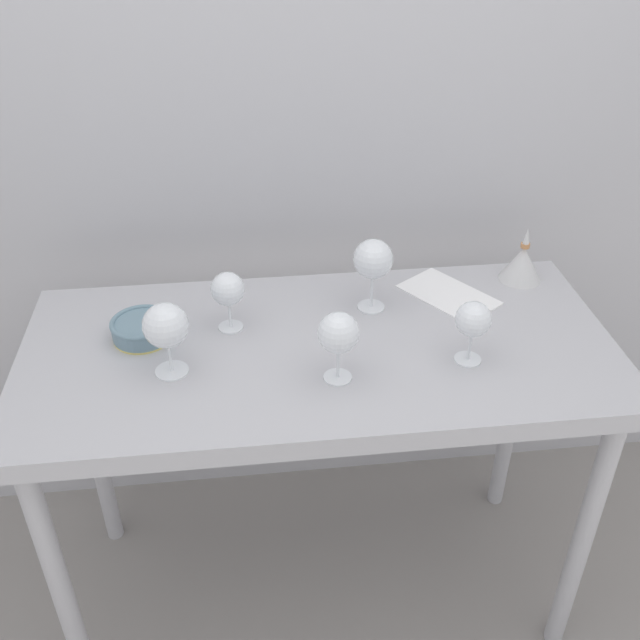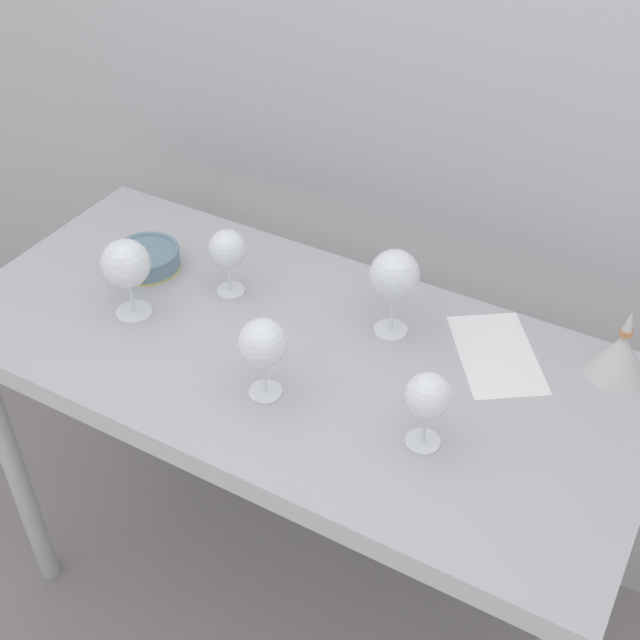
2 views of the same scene
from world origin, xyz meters
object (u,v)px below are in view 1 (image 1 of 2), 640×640
tasting_bowl (142,328)px  wine_glass_far_right (373,261)px  wine_glass_near_left (166,327)px  wine_glass_near_center (338,334)px  wine_glass_far_left (228,291)px  tasting_sheet_upper (449,295)px  decanter_funnel (522,263)px  wine_glass_near_right (473,321)px

tasting_bowl → wine_glass_far_right: bearing=6.9°
tasting_bowl → wine_glass_near_left: bearing=-62.0°
wine_glass_near_left → wine_glass_near_center: size_ratio=1.04×
wine_glass_far_left → wine_glass_near_center: 0.32m
tasting_sheet_upper → decanter_funnel: 0.23m
wine_glass_far_left → decanter_funnel: bearing=10.5°
wine_glass_near_right → decanter_funnel: same height
wine_glass_near_left → wine_glass_far_right: 0.53m
wine_glass_near_right → decanter_funnel: bearing=54.3°
wine_glass_near_center → wine_glass_far_right: 0.30m
wine_glass_near_center → decanter_funnel: 0.67m
decanter_funnel → wine_glass_near_center: bearing=-146.0°
wine_glass_far_right → decanter_funnel: 0.44m
wine_glass_near_center → wine_glass_near_right: wine_glass_near_center is taller
wine_glass_near_center → tasting_sheet_upper: wine_glass_near_center is taller
wine_glass_near_left → decanter_funnel: 0.97m
tasting_bowl → tasting_sheet_upper: bearing=7.6°
wine_glass_far_right → tasting_sheet_upper: bearing=9.4°
wine_glass_far_left → wine_glass_far_right: bearing=8.0°
tasting_sheet_upper → tasting_bowl: tasting_bowl is taller
wine_glass_near_left → tasting_bowl: (-0.08, 0.14, -0.09)m
wine_glass_far_right → wine_glass_near_right: 0.31m
wine_glass_far_left → tasting_sheet_upper: (0.57, 0.09, -0.10)m
wine_glass_near_center → tasting_bowl: bearing=154.7°
wine_glass_far_right → tasting_bowl: bearing=-173.1°
tasting_bowl → wine_glass_near_right: bearing=-13.4°
wine_glass_near_right → tasting_bowl: bearing=166.6°
wine_glass_near_left → tasting_sheet_upper: size_ratio=0.71×
tasting_sheet_upper → wine_glass_near_center: bearing=-172.1°
wine_glass_near_center → tasting_sheet_upper: 0.47m
wine_glass_near_left → wine_glass_near_right: wine_glass_near_left is taller
wine_glass_far_right → wine_glass_near_right: bearing=-53.7°
wine_glass_near_left → tasting_bowl: bearing=118.0°
wine_glass_far_left → wine_glass_near_right: wine_glass_near_right is taller
wine_glass_near_center → decanter_funnel: size_ratio=1.10×
wine_glass_far_left → wine_glass_near_right: bearing=-20.1°
wine_glass_far_left → wine_glass_far_right: wine_glass_far_right is taller
wine_glass_far_left → wine_glass_near_left: size_ratio=0.87×
wine_glass_near_center → tasting_bowl: 0.49m
wine_glass_near_left → wine_glass_near_right: size_ratio=1.14×
wine_glass_near_right → tasting_bowl: 0.77m
wine_glass_far_right → wine_glass_near_left: bearing=-156.8°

